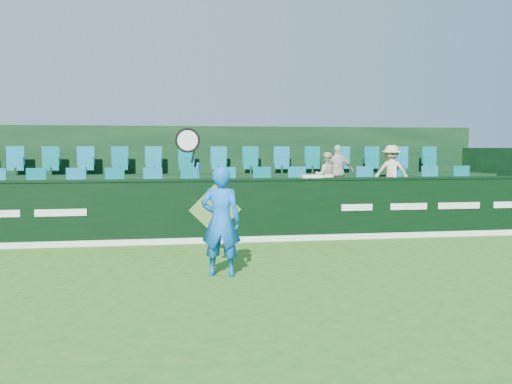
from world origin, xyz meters
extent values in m
plane|color=#266818|center=(0.00, 0.00, 0.00)|extent=(60.00, 60.00, 0.00)
cube|color=black|center=(0.00, 4.00, 0.65)|extent=(16.00, 0.20, 1.30)
cube|color=black|center=(0.00, 4.00, 1.32)|extent=(16.00, 0.24, 0.05)
cube|color=white|center=(0.00, 3.89, 0.06)|extent=(16.00, 0.02, 0.12)
cube|color=#4C7D2D|center=(0.00, 3.88, 0.70)|extent=(1.10, 0.02, 1.10)
cube|color=white|center=(-3.10, 3.89, 0.70)|extent=(1.00, 0.01, 0.14)
cube|color=white|center=(3.10, 3.89, 0.70)|extent=(0.70, 0.01, 0.14)
cube|color=white|center=(4.30, 3.89, 0.70)|extent=(0.85, 0.01, 0.14)
cube|color=white|center=(5.50, 3.89, 0.70)|extent=(1.00, 0.01, 0.14)
cube|color=white|center=(6.70, 3.89, 0.70)|extent=(0.70, 0.01, 0.14)
cube|color=black|center=(0.00, 5.10, 0.40)|extent=(16.00, 2.00, 0.80)
cube|color=black|center=(0.00, 7.00, 0.65)|extent=(16.00, 1.80, 1.30)
cube|color=black|center=(0.00, 8.00, 1.30)|extent=(16.00, 0.20, 2.60)
cube|color=black|center=(7.90, 6.00, 1.00)|extent=(0.20, 4.00, 2.00)
cube|color=#106C87|center=(0.00, 5.50, 1.10)|extent=(13.50, 0.50, 0.60)
cube|color=#106C87|center=(0.00, 7.30, 1.60)|extent=(13.50, 0.50, 0.60)
imported|color=blue|center=(-0.20, 0.80, 0.86)|extent=(0.71, 0.56, 1.71)
cylinder|color=#143FBF|center=(-0.57, 0.70, 1.67)|extent=(0.09, 0.04, 0.22)
cylinder|color=black|center=(-0.63, 0.70, 1.87)|extent=(0.07, 0.03, 0.20)
torus|color=black|center=(-0.71, 0.70, 2.11)|extent=(0.44, 0.04, 0.44)
cylinder|color=silver|center=(-0.71, 0.70, 2.11)|extent=(0.36, 0.01, 0.36)
imported|color=beige|center=(2.76, 5.12, 1.35)|extent=(0.58, 0.47, 1.09)
imported|color=beige|center=(3.05, 5.12, 1.44)|extent=(0.76, 0.34, 1.27)
imported|color=beige|center=(4.39, 5.12, 1.43)|extent=(0.91, 0.66, 1.26)
cube|color=silver|center=(2.10, 4.00, 1.38)|extent=(0.44, 0.28, 0.07)
cylinder|color=white|center=(4.00, 4.00, 1.47)|extent=(0.08, 0.08, 0.25)
camera|label=1|loc=(-1.10, -7.93, 1.99)|focal=40.00mm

